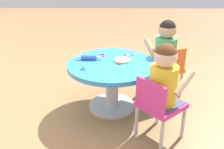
% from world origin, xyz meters
% --- Properties ---
extents(ground_plane, '(10.00, 10.00, 0.00)m').
position_xyz_m(ground_plane, '(0.00, 0.00, 0.00)').
color(ground_plane, '#9E7247').
extents(craft_table, '(0.81, 0.81, 0.46)m').
position_xyz_m(craft_table, '(0.00, 0.00, 0.34)').
color(craft_table, silver).
rests_on(craft_table, ground).
extents(child_chair_left, '(0.42, 0.42, 0.54)m').
position_xyz_m(child_chair_left, '(-0.46, -0.36, 0.31)').
color(child_chair_left, '#B7B7BC').
rests_on(child_chair_left, ground).
extents(seated_child_left, '(0.43, 0.44, 0.51)m').
position_xyz_m(seated_child_left, '(-0.44, -0.39, 0.53)').
color(seated_child_left, '#3F4772').
rests_on(seated_child_left, ground).
extents(child_chair_right, '(0.40, 0.40, 0.54)m').
position_xyz_m(child_chair_right, '(0.23, -0.54, 0.31)').
color(child_chair_right, '#B7B7BC').
rests_on(child_chair_right, ground).
extents(seated_child_right, '(0.43, 0.40, 0.51)m').
position_xyz_m(seated_child_right, '(0.27, -0.52, 0.53)').
color(seated_child_right, '#3F4772').
rests_on(seated_child_right, ground).
extents(rolling_pin, '(0.05, 0.23, 0.05)m').
position_xyz_m(rolling_pin, '(0.07, 0.21, 0.49)').
color(rolling_pin, '#3F72CC').
rests_on(rolling_pin, craft_table).
extents(craft_scissors, '(0.09, 0.14, 0.01)m').
position_xyz_m(craft_scissors, '(0.19, -0.15, 0.46)').
color(craft_scissors, silver).
rests_on(craft_scissors, craft_table).
extents(playdough_blob_0, '(0.15, 0.15, 0.02)m').
position_xyz_m(playdough_blob_0, '(0.05, -0.09, 0.47)').
color(playdough_blob_0, '#B2E58C').
rests_on(playdough_blob_0, craft_table).
extents(cookie_cutter_0, '(0.06, 0.06, 0.01)m').
position_xyz_m(cookie_cutter_0, '(0.12, -0.12, 0.47)').
color(cookie_cutter_0, '#3F99D8').
rests_on(cookie_cutter_0, craft_table).
extents(cookie_cutter_1, '(0.05, 0.05, 0.01)m').
position_xyz_m(cookie_cutter_1, '(-0.15, 0.25, 0.47)').
color(cookie_cutter_1, '#3F99D8').
rests_on(cookie_cutter_1, craft_table).
extents(cookie_cutter_2, '(0.05, 0.05, 0.01)m').
position_xyz_m(cookie_cutter_2, '(-0.02, -0.07, 0.47)').
color(cookie_cutter_2, red).
rests_on(cookie_cutter_2, craft_table).
extents(cookie_cutter_3, '(0.07, 0.07, 0.01)m').
position_xyz_m(cookie_cutter_3, '(0.18, 0.10, 0.47)').
color(cookie_cutter_3, '#D83FA5').
rests_on(cookie_cutter_3, craft_table).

